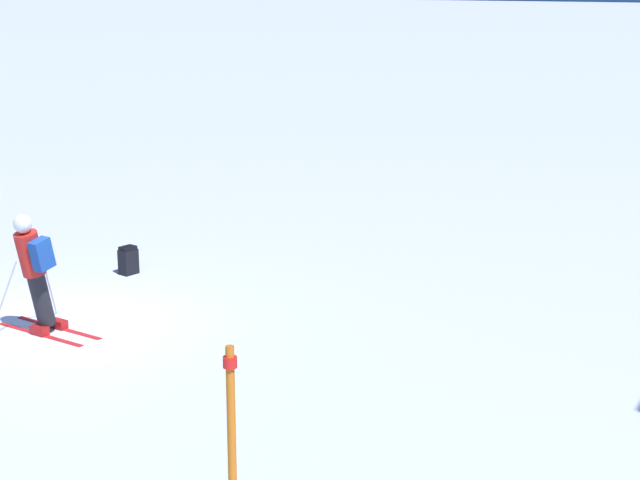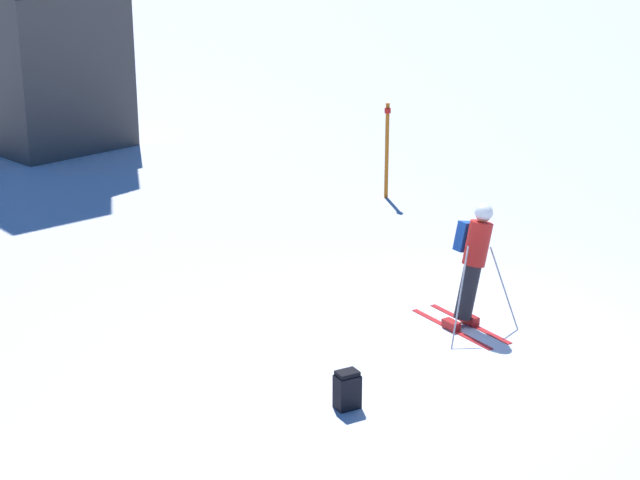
% 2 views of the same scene
% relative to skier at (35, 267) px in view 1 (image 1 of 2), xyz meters
% --- Properties ---
extents(ground_plane, '(300.00, 300.00, 0.00)m').
position_rel_skier_xyz_m(ground_plane, '(-0.49, 0.02, -1.04)').
color(ground_plane, white).
extents(skier, '(1.27, 1.81, 1.87)m').
position_rel_skier_xyz_m(skier, '(0.00, 0.00, 0.00)').
color(skier, red).
rests_on(skier, ground).
extents(spare_backpack, '(0.35, 0.30, 0.50)m').
position_rel_skier_xyz_m(spare_backpack, '(-3.26, -0.56, -0.79)').
color(spare_backpack, black).
rests_on(spare_backpack, ground).
extents(trail_marker, '(0.13, 0.13, 1.99)m').
position_rel_skier_xyz_m(trail_marker, '(4.12, 5.31, 0.05)').
color(trail_marker, orange).
rests_on(trail_marker, ground).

